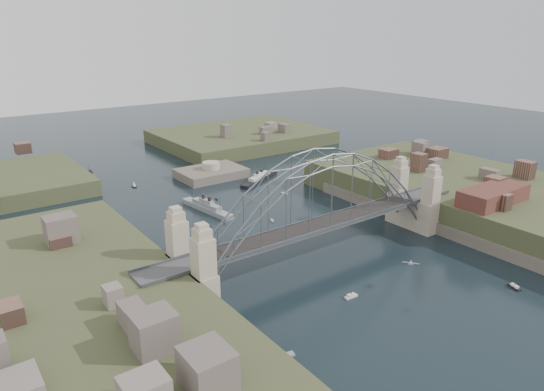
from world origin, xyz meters
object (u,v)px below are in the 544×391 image
at_px(naval_cruiser_near, 207,208).
at_px(ocean_liner, 259,178).
at_px(wharf_shed, 493,195).
at_px(fort_island, 212,178).
at_px(naval_cruiser_far, 92,179).
at_px(bridge, 321,207).

bearing_deg(naval_cruiser_near, ocean_liner, 27.71).
bearing_deg(naval_cruiser_near, wharf_shed, -48.36).
distance_m(fort_island, naval_cruiser_far, 39.98).
bearing_deg(naval_cruiser_far, wharf_shed, -56.91).
distance_m(bridge, fort_island, 72.14).
distance_m(bridge, naval_cruiser_near, 43.53).
bearing_deg(fort_island, ocean_liner, -50.32).
relative_size(bridge, ocean_liner, 4.20).
distance_m(naval_cruiser_near, ocean_liner, 32.25).
relative_size(wharf_shed, naval_cruiser_far, 1.23).
bearing_deg(fort_island, wharf_shed, -69.15).
height_order(fort_island, wharf_shed, wharf_shed).
bearing_deg(ocean_liner, wharf_shed, -73.50).
bearing_deg(naval_cruiser_near, fort_island, 58.33).
xyz_separation_m(fort_island, wharf_shed, (32.00, -84.00, 10.34)).
relative_size(naval_cruiser_near, ocean_liner, 1.04).
bearing_deg(naval_cruiser_near, naval_cruiser_far, 110.44).
height_order(wharf_shed, naval_cruiser_near, wharf_shed).
distance_m(wharf_shed, naval_cruiser_near, 75.02).
xyz_separation_m(wharf_shed, naval_cruiser_far, (-67.14, 103.04, -9.15)).
bearing_deg(wharf_shed, bridge, 162.35).
distance_m(bridge, wharf_shed, 46.23).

